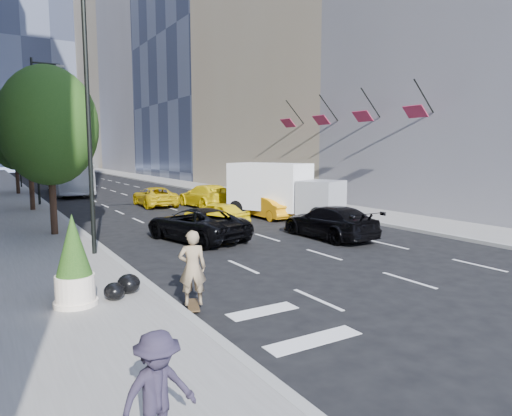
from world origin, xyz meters
TOP-DOWN VIEW (x-y plane):
  - ground at (0.00, 0.00)m, footprint 160.00×160.00m
  - sidewalk_right at (10.00, 30.00)m, footprint 4.00×120.00m
  - tower_right_far at (22.00, 98.00)m, footprint 20.00×24.00m
  - lamp_near at (-6.32, 4.00)m, footprint 2.13×0.22m
  - lamp_far at (-6.32, 22.00)m, footprint 2.13×0.22m
  - tree_near at (-7.20, 9.00)m, footprint 4.20×4.20m
  - tree_mid at (-7.20, 19.00)m, footprint 4.50×4.50m
  - tree_far at (-7.20, 32.00)m, footprint 3.90×3.90m
  - traffic_signal at (-6.40, 40.00)m, footprint 2.48×0.53m
  - facade_flags at (10.64, 10.00)m, footprint 1.85×13.30m
  - skateboarder at (-5.60, -3.00)m, footprint 0.79×0.65m
  - black_sedan_lincoln at (-2.00, 5.00)m, footprint 3.58×5.60m
  - black_sedan_mercedes at (3.35, 2.48)m, footprint 2.08×5.05m
  - taxi_a at (0.44, 8.07)m, footprint 2.88×4.01m
  - taxi_b at (4.20, 9.00)m, footprint 1.45×3.93m
  - taxi_c at (0.50, 18.00)m, footprint 2.45×4.96m
  - taxi_d at (3.33, 15.50)m, footprint 2.48×5.56m
  - city_bus at (-3.20, 30.81)m, footprint 3.12×11.72m
  - box_truck at (4.90, 8.49)m, footprint 4.85×7.01m
  - pedestrian_c at (-8.19, -8.00)m, footprint 1.11×0.76m
  - planter_shrub at (-8.09, -1.60)m, footprint 0.94×0.94m
  - garbage_bags at (-6.90, -1.48)m, footprint 1.02×0.99m

SIDE VIEW (x-z plane):
  - ground at x=0.00m, z-range 0.00..0.00m
  - sidewalk_right at x=10.00m, z-range 0.00..0.15m
  - garbage_bags at x=-6.90m, z-range 0.14..0.64m
  - taxi_a at x=0.44m, z-range 0.00..1.27m
  - taxi_b at x=4.20m, z-range 0.00..1.28m
  - taxi_c at x=0.50m, z-range 0.00..1.35m
  - black_sedan_lincoln at x=-2.00m, z-range 0.00..1.44m
  - black_sedan_mercedes at x=3.35m, z-range 0.00..1.46m
  - taxi_d at x=3.33m, z-range 0.00..1.58m
  - skateboarder at x=-5.60m, z-range 0.00..1.86m
  - pedestrian_c at x=-8.19m, z-range 0.15..1.74m
  - planter_shrub at x=-8.09m, z-range 0.10..2.35m
  - box_truck at x=4.90m, z-range 0.03..3.19m
  - city_bus at x=-3.20m, z-range 0.00..3.24m
  - traffic_signal at x=-6.40m, z-range 1.63..6.83m
  - tree_far at x=-7.20m, z-range 1.16..8.09m
  - tree_near at x=-7.20m, z-range 1.24..8.70m
  - tree_mid at x=-7.20m, z-range 1.32..9.31m
  - lamp_near at x=-6.32m, z-range 0.81..10.81m
  - lamp_far at x=-6.32m, z-range 0.81..10.81m
  - facade_flags at x=10.64m, z-range 5.16..7.21m
  - tower_right_far at x=22.00m, z-range 0.00..50.00m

